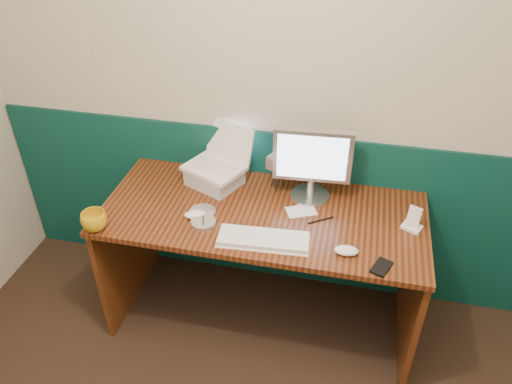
% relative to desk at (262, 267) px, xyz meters
% --- Properties ---
extents(back_wall, '(3.50, 0.04, 2.50)m').
position_rel_desk_xyz_m(back_wall, '(0.14, 0.37, 0.88)').
color(back_wall, beige).
rests_on(back_wall, ground).
extents(wainscot, '(3.48, 0.02, 1.00)m').
position_rel_desk_xyz_m(wainscot, '(0.14, 0.36, 0.12)').
color(wainscot, '#08372C').
rests_on(wainscot, ground).
extents(desk, '(1.60, 0.70, 0.75)m').
position_rel_desk_xyz_m(desk, '(0.00, 0.00, 0.00)').
color(desk, '#3B150A').
rests_on(desk, ground).
extents(laptop_riser, '(0.32, 0.30, 0.09)m').
position_rel_desk_xyz_m(laptop_riser, '(-0.30, 0.19, 0.42)').
color(laptop_riser, silver).
rests_on(laptop_riser, desk).
extents(laptop, '(0.36, 0.32, 0.24)m').
position_rel_desk_xyz_m(laptop, '(-0.30, 0.19, 0.58)').
color(laptop, white).
rests_on(laptop, laptop_riser).
extents(monitor, '(0.39, 0.14, 0.38)m').
position_rel_desk_xyz_m(monitor, '(0.21, 0.18, 0.57)').
color(monitor, silver).
rests_on(monitor, desk).
extents(keyboard, '(0.42, 0.16, 0.02)m').
position_rel_desk_xyz_m(keyboard, '(0.05, -0.22, 0.39)').
color(keyboard, white).
rests_on(keyboard, desk).
extents(mouse_right, '(0.11, 0.07, 0.04)m').
position_rel_desk_xyz_m(mouse_right, '(0.42, -0.22, 0.39)').
color(mouse_right, white).
rests_on(mouse_right, desk).
extents(mouse_left, '(0.12, 0.09, 0.03)m').
position_rel_desk_xyz_m(mouse_left, '(-0.31, -0.12, 0.39)').
color(mouse_left, white).
rests_on(mouse_left, desk).
extents(mug, '(0.14, 0.14, 0.09)m').
position_rel_desk_xyz_m(mug, '(-0.74, -0.30, 0.42)').
color(mug, gold).
rests_on(mug, desk).
extents(camcorder, '(0.12, 0.14, 0.18)m').
position_rel_desk_xyz_m(camcorder, '(0.03, 0.22, 0.47)').
color(camcorder, silver).
rests_on(camcorder, desk).
extents(cd_spindle, '(0.12, 0.12, 0.02)m').
position_rel_desk_xyz_m(cd_spindle, '(-0.25, -0.16, 0.39)').
color(cd_spindle, silver).
rests_on(cd_spindle, desk).
extents(cd_loose_a, '(0.13, 0.13, 0.00)m').
position_rel_desk_xyz_m(cd_loose_a, '(-0.29, -0.06, 0.38)').
color(cd_loose_a, silver).
rests_on(cd_loose_a, desk).
extents(pen, '(0.12, 0.08, 0.01)m').
position_rel_desk_xyz_m(pen, '(0.29, -0.01, 0.38)').
color(pen, black).
rests_on(pen, desk).
extents(papers, '(0.17, 0.15, 0.00)m').
position_rel_desk_xyz_m(papers, '(0.19, 0.04, 0.38)').
color(papers, white).
rests_on(papers, desk).
extents(dock, '(0.11, 0.10, 0.02)m').
position_rel_desk_xyz_m(dock, '(0.71, 0.02, 0.38)').
color(dock, white).
rests_on(dock, desk).
extents(music_player, '(0.07, 0.05, 0.11)m').
position_rel_desk_xyz_m(music_player, '(0.71, 0.02, 0.44)').
color(music_player, white).
rests_on(music_player, dock).
extents(pda, '(0.10, 0.13, 0.01)m').
position_rel_desk_xyz_m(pda, '(0.58, -0.28, 0.38)').
color(pda, black).
rests_on(pda, desk).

